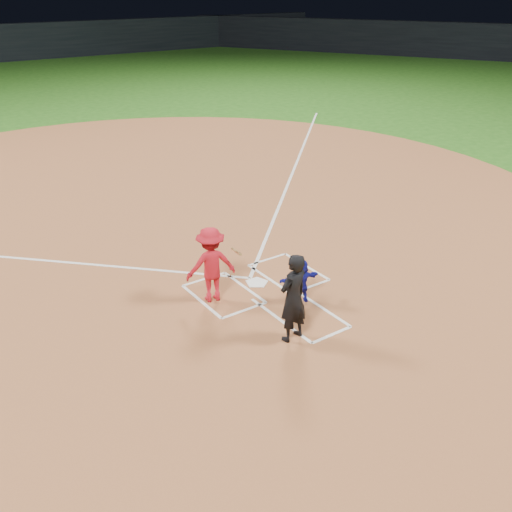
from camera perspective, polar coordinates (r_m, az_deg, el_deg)
ground at (r=14.19m, az=0.08°, el=-2.75°), size 120.00×120.00×0.00m
home_plate_dirt at (r=18.98m, az=-10.35°, el=4.49°), size 28.00×28.00×0.01m
stadium_wall_right at (r=60.08m, az=21.61°, el=19.32°), size 31.04×52.56×3.20m
home_plate at (r=14.19m, az=0.08°, el=-2.68°), size 0.60×0.60×0.02m
catcher at (r=13.17m, az=4.52°, el=-2.50°), size 1.05×0.49×1.09m
umpire at (r=11.63m, az=3.74°, el=-4.20°), size 0.77×0.57×1.95m
chalk_markings at (r=18.37m, az=-9.40°, el=3.86°), size 28.35×17.32×0.01m
batter_at_plate at (r=13.11m, az=-4.52°, el=-0.86°), size 1.42×1.02×1.81m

